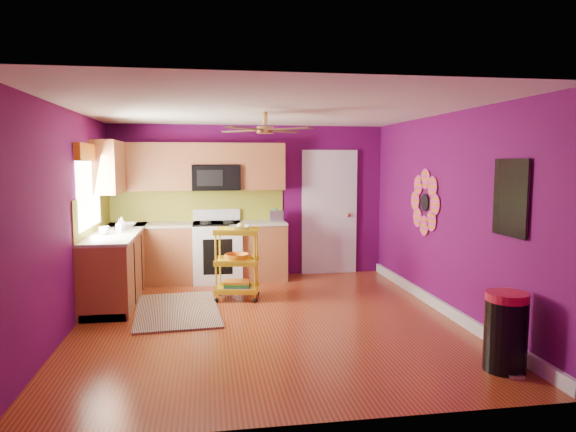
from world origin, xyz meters
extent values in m
plane|color=maroon|center=(0.00, 0.00, 0.00)|extent=(5.00, 5.00, 0.00)
cube|color=#5B0A51|center=(0.00, 2.50, 1.25)|extent=(4.50, 0.04, 2.50)
cube|color=#5B0A51|center=(0.00, -2.50, 1.25)|extent=(4.50, 0.04, 2.50)
cube|color=#5B0A51|center=(-2.25, 0.00, 1.25)|extent=(0.04, 5.00, 2.50)
cube|color=#5B0A51|center=(2.25, 0.00, 1.25)|extent=(0.04, 5.00, 2.50)
cube|color=silver|center=(0.00, 0.00, 2.50)|extent=(4.50, 5.00, 0.04)
cube|color=white|center=(2.22, 0.00, 0.07)|extent=(0.05, 4.90, 0.14)
cube|color=brown|center=(-1.95, 1.35, 0.45)|extent=(0.60, 2.30, 0.90)
cube|color=brown|center=(-0.85, 2.20, 0.45)|extent=(2.80, 0.60, 0.90)
cube|color=beige|center=(-1.95, 1.35, 0.92)|extent=(0.63, 2.30, 0.04)
cube|color=beige|center=(-0.85, 2.20, 0.92)|extent=(2.80, 0.63, 0.04)
cube|color=black|center=(-1.95, 1.35, 0.05)|extent=(0.54, 2.30, 0.10)
cube|color=black|center=(-0.85, 2.20, 0.05)|extent=(2.80, 0.54, 0.10)
cube|color=white|center=(-0.55, 2.17, 0.46)|extent=(0.76, 0.66, 0.92)
cube|color=black|center=(-0.55, 2.17, 0.93)|extent=(0.76, 0.62, 0.03)
cube|color=white|center=(-0.55, 2.45, 1.04)|extent=(0.76, 0.06, 0.18)
cube|color=black|center=(-0.55, 1.84, 0.45)|extent=(0.45, 0.02, 0.55)
cube|color=brown|center=(-1.59, 2.33, 1.83)|extent=(1.32, 0.33, 0.75)
cube|color=brown|center=(0.19, 2.33, 1.83)|extent=(0.72, 0.33, 0.75)
cube|color=brown|center=(-0.55, 2.33, 2.03)|extent=(0.76, 0.33, 0.34)
cube|color=brown|center=(-2.08, 1.85, 1.83)|extent=(0.33, 1.30, 0.75)
cube|color=black|center=(-0.55, 2.30, 1.65)|extent=(0.76, 0.38, 0.40)
cube|color=olive|center=(-0.85, 2.49, 1.20)|extent=(2.80, 0.01, 0.51)
cube|color=olive|center=(-2.24, 1.35, 1.20)|extent=(0.01, 2.30, 0.51)
cube|color=white|center=(-2.23, 1.05, 1.55)|extent=(0.03, 1.20, 1.00)
cube|color=orange|center=(-2.20, 1.05, 2.02)|extent=(0.08, 1.35, 0.22)
cube|color=white|center=(1.35, 2.48, 1.02)|extent=(0.85, 0.04, 2.05)
cube|color=white|center=(1.35, 2.46, 1.02)|extent=(0.95, 0.02, 2.15)
sphere|color=#BF8C3F|center=(1.67, 2.42, 1.00)|extent=(0.07, 0.07, 0.07)
cylinder|color=black|center=(2.23, 0.60, 1.35)|extent=(0.01, 0.24, 0.24)
cube|color=teal|center=(2.23, -1.40, 1.55)|extent=(0.03, 0.52, 0.72)
cube|color=black|center=(2.21, -1.40, 1.55)|extent=(0.01, 0.56, 0.76)
cylinder|color=#BF8C3F|center=(0.00, 0.20, 2.42)|extent=(0.06, 0.06, 0.16)
cylinder|color=#BF8C3F|center=(0.00, 0.20, 2.28)|extent=(0.20, 0.20, 0.08)
cube|color=#4C2D19|center=(0.27, 0.47, 2.28)|extent=(0.47, 0.47, 0.01)
cube|color=#4C2D19|center=(-0.27, 0.47, 2.28)|extent=(0.47, 0.47, 0.01)
cube|color=#4C2D19|center=(-0.27, -0.07, 2.28)|extent=(0.47, 0.47, 0.01)
cube|color=#4C2D19|center=(0.27, -0.07, 2.28)|extent=(0.47, 0.47, 0.01)
cube|color=black|center=(-1.10, 0.56, 0.01)|extent=(1.15, 1.74, 0.02)
cylinder|color=yellow|center=(-0.60, 0.89, 0.50)|extent=(0.03, 0.03, 0.91)
cylinder|color=yellow|center=(-0.08, 0.80, 0.50)|extent=(0.03, 0.03, 0.91)
cylinder|color=yellow|center=(-0.53, 1.25, 0.50)|extent=(0.03, 0.03, 0.91)
cylinder|color=yellow|center=(-0.01, 1.16, 0.50)|extent=(0.03, 0.03, 0.91)
sphere|color=black|center=(-0.60, 0.89, 0.03)|extent=(0.06, 0.06, 0.06)
sphere|color=black|center=(-0.08, 0.80, 0.03)|extent=(0.06, 0.06, 0.06)
sphere|color=black|center=(-0.53, 1.25, 0.03)|extent=(0.06, 0.06, 0.06)
sphere|color=black|center=(-0.01, 1.16, 0.03)|extent=(0.06, 0.06, 0.06)
cube|color=yellow|center=(-0.31, 1.02, 0.93)|extent=(0.66, 0.53, 0.03)
cube|color=yellow|center=(-0.31, 1.02, 0.52)|extent=(0.66, 0.53, 0.03)
cube|color=yellow|center=(-0.31, 1.02, 0.13)|extent=(0.66, 0.53, 0.03)
imported|color=beige|center=(-0.25, 1.01, 0.99)|extent=(0.38, 0.38, 0.08)
sphere|color=yellow|center=(-0.25, 1.01, 1.01)|extent=(0.11, 0.11, 0.11)
imported|color=orange|center=(-0.31, 1.02, 0.58)|extent=(0.39, 0.39, 0.10)
cube|color=navy|center=(-0.31, 1.02, 0.17)|extent=(0.38, 0.31, 0.04)
cube|color=#267233|center=(-0.31, 1.02, 0.21)|extent=(0.38, 0.31, 0.04)
cube|color=orange|center=(-0.31, 1.02, 0.24)|extent=(0.38, 0.31, 0.03)
cylinder|color=black|center=(1.96, -1.83, 0.32)|extent=(0.46, 0.46, 0.65)
cylinder|color=red|center=(1.96, -1.83, 0.69)|extent=(0.38, 0.38, 0.08)
cube|color=beige|center=(1.96, -2.02, 0.02)|extent=(0.14, 0.09, 0.03)
cylinder|color=#128981|center=(0.40, 2.27, 1.02)|extent=(0.18, 0.18, 0.16)
sphere|color=#128981|center=(0.40, 2.27, 1.12)|extent=(0.06, 0.06, 0.06)
cube|color=beige|center=(0.40, 2.18, 1.03)|extent=(0.22, 0.15, 0.18)
imported|color=#EA3F72|center=(-1.89, 1.24, 1.03)|extent=(0.08, 0.08, 0.18)
imported|color=white|center=(-1.90, 1.50, 1.03)|extent=(0.14, 0.14, 0.18)
imported|color=white|center=(-1.87, 1.85, 0.97)|extent=(0.26, 0.26, 0.06)
imported|color=white|center=(-2.05, 1.05, 0.99)|extent=(0.14, 0.14, 0.11)
camera|label=1|loc=(-0.71, -5.98, 1.90)|focal=32.00mm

